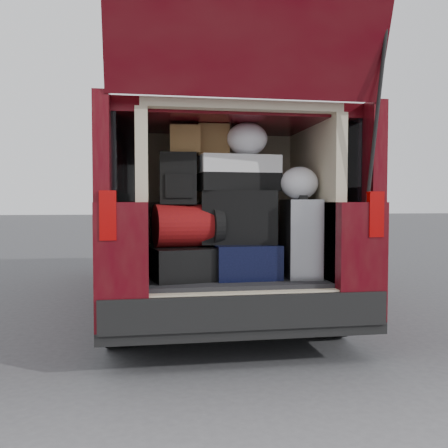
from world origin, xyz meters
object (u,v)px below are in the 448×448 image
at_px(navy_hardshell, 243,260).
at_px(silver_roller, 300,238).
at_px(black_hardshell, 179,262).
at_px(twotone_duffel, 238,173).
at_px(black_soft_case, 239,217).
at_px(backpack, 178,179).
at_px(red_duffel, 187,226).

xyz_separation_m(navy_hardshell, silver_roller, (0.41, -0.11, 0.16)).
height_order(black_hardshell, twotone_duffel, twotone_duffel).
relative_size(black_soft_case, backpack, 1.46).
distance_m(black_hardshell, silver_roller, 0.91).
relative_size(silver_roller, red_duffel, 1.21).
distance_m(black_hardshell, red_duffel, 0.28).
bearing_deg(navy_hardshell, silver_roller, -16.32).
bearing_deg(silver_roller, backpack, 178.70).
bearing_deg(red_duffel, silver_roller, -14.96).
bearing_deg(backpack, twotone_duffel, 11.81).
relative_size(navy_hardshell, twotone_duffel, 0.96).
xyz_separation_m(silver_roller, backpack, (-0.89, 0.08, 0.43)).
bearing_deg(twotone_duffel, silver_roller, -21.44).
xyz_separation_m(black_hardshell, navy_hardshell, (0.47, 0.00, 0.01)).
bearing_deg(navy_hardshell, red_duffel, -176.98).
relative_size(navy_hardshell, red_duffel, 1.20).
height_order(navy_hardshell, black_soft_case, black_soft_case).
height_order(black_hardshell, red_duffel, red_duffel).
height_order(black_soft_case, twotone_duffel, twotone_duffel).
relative_size(silver_roller, twotone_duffel, 0.97).
distance_m(navy_hardshell, black_soft_case, 0.32).
bearing_deg(black_hardshell, backpack, -107.16).
bearing_deg(silver_roller, red_duffel, 178.43).
height_order(silver_roller, twotone_duffel, twotone_duffel).
distance_m(black_hardshell, backpack, 0.61).
height_order(black_hardshell, navy_hardshell, navy_hardshell).
xyz_separation_m(red_duffel, twotone_duffel, (0.38, 0.06, 0.38)).
distance_m(navy_hardshell, silver_roller, 0.45).
bearing_deg(backpack, black_soft_case, 7.82).
relative_size(silver_roller, black_soft_case, 1.05).
bearing_deg(black_hardshell, red_duffel, -38.54).
bearing_deg(silver_roller, black_soft_case, 170.28).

